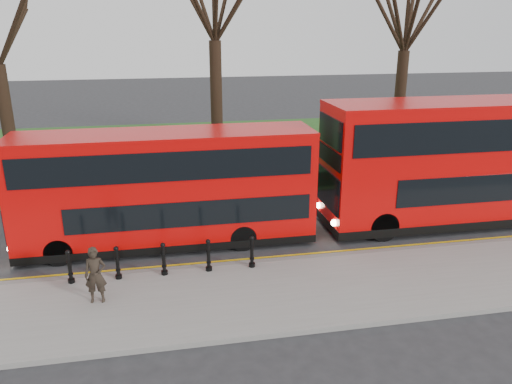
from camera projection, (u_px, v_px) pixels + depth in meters
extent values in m
plane|color=#28282B|center=(194.00, 257.00, 16.78)|extent=(120.00, 120.00, 0.00)
cube|color=gray|center=(202.00, 301.00, 13.96)|extent=(60.00, 4.00, 0.15)
cube|color=slate|center=(196.00, 268.00, 15.82)|extent=(60.00, 0.25, 0.16)
cube|color=#1D4B19|center=(176.00, 151.00, 30.73)|extent=(60.00, 18.00, 0.06)
cube|color=black|center=(183.00, 185.00, 22.98)|extent=(60.00, 0.90, 0.80)
cube|color=yellow|center=(196.00, 266.00, 16.12)|extent=(60.00, 0.10, 0.01)
cube|color=yellow|center=(195.00, 263.00, 16.31)|extent=(60.00, 0.10, 0.01)
cylinder|color=black|center=(8.00, 126.00, 23.75)|extent=(0.60, 0.60, 5.69)
cylinder|color=black|center=(217.00, 109.00, 25.37)|extent=(0.60, 0.60, 6.69)
cylinder|color=black|center=(399.00, 109.00, 27.25)|extent=(0.60, 0.60, 6.11)
cylinder|color=black|center=(70.00, 267.00, 14.65)|extent=(0.15, 0.15, 1.00)
cylinder|color=black|center=(117.00, 263.00, 14.89)|extent=(0.15, 0.15, 1.00)
cylinder|color=black|center=(164.00, 259.00, 15.14)|extent=(0.15, 0.15, 1.00)
cylinder|color=black|center=(208.00, 256.00, 15.38)|extent=(0.15, 0.15, 1.00)
cylinder|color=black|center=(252.00, 252.00, 15.62)|extent=(0.15, 0.15, 1.00)
cube|color=red|center=(167.00, 186.00, 17.11)|extent=(10.06, 2.29, 3.70)
cube|color=black|center=(170.00, 236.00, 17.72)|extent=(10.08, 2.31, 0.27)
cube|color=black|center=(191.00, 214.00, 16.38)|extent=(8.05, 0.04, 0.87)
cube|color=black|center=(166.00, 167.00, 15.73)|extent=(9.51, 0.04, 0.96)
cube|color=black|center=(8.00, 186.00, 16.12)|extent=(0.06, 2.01, 0.50)
cylinder|color=black|center=(59.00, 252.00, 16.09)|extent=(0.91, 0.27, 0.91)
cylinder|color=black|center=(69.00, 228.00, 17.96)|extent=(0.91, 0.27, 0.91)
cylinder|color=black|center=(243.00, 238.00, 17.16)|extent=(0.91, 0.27, 0.91)
cylinder|color=black|center=(234.00, 217.00, 19.04)|extent=(0.91, 0.27, 0.91)
cube|color=red|center=(477.00, 158.00, 19.12)|extent=(11.90, 2.71, 4.38)
cube|color=black|center=(469.00, 212.00, 19.84)|extent=(11.92, 2.73, 0.32)
cube|color=black|center=(505.00, 135.00, 17.48)|extent=(11.25, 0.04, 1.14)
cube|color=black|center=(329.00, 156.00, 17.94)|extent=(0.06, 2.38, 0.60)
cylinder|color=black|center=(383.00, 226.00, 17.91)|extent=(1.08, 0.32, 1.08)
cylinder|color=black|center=(358.00, 204.00, 20.12)|extent=(1.08, 0.32, 1.08)
imported|color=#2B231B|center=(96.00, 275.00, 13.56)|extent=(0.60, 0.40, 1.61)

